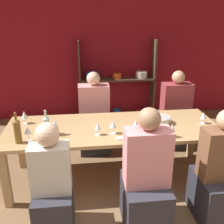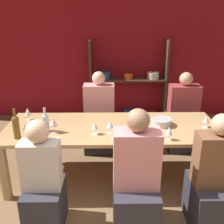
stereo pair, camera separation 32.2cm
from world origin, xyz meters
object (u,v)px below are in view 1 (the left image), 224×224
at_px(wine_bottle_green, 17,131).
at_px(person_near_c, 146,186).
at_px(person_far_a, 175,118).
at_px(person_near_b, 217,181).
at_px(dining_table, 113,132).
at_px(wine_glass_red_c, 136,124).
at_px(shelf_unit, 116,89).
at_px(person_far_b, 94,122).
at_px(wine_glass_red_d, 204,116).
at_px(wine_glass_red_a, 24,115).
at_px(wine_glass_red_e, 55,125).
at_px(person_near_a, 53,193).
at_px(wine_glass_empty_a, 98,127).
at_px(mixing_bowl, 161,120).
at_px(wine_glass_red_b, 46,121).
at_px(wine_bottle_dark, 46,125).
at_px(wine_glass_empty_b, 113,124).
at_px(wine_glass_empty_c, 28,130).
at_px(wine_glass_white_a, 172,128).
at_px(cell_phone, 123,138).

xyz_separation_m(wine_bottle_green, person_near_c, (1.25, -0.54, -0.41)).
xyz_separation_m(person_far_a, person_near_b, (-0.15, -1.68, 0.00)).
xyz_separation_m(dining_table, wine_glass_red_c, (0.23, -0.21, 0.19)).
xyz_separation_m(shelf_unit, person_far_b, (-0.51, -1.29, -0.15)).
relative_size(wine_glass_red_c, wine_glass_red_d, 1.13).
xyz_separation_m(shelf_unit, wine_glass_red_a, (-1.40, -1.89, 0.24)).
bearing_deg(wine_glass_red_e, person_near_a, -89.71).
distance_m(dining_table, person_far_b, 0.88).
distance_m(shelf_unit, person_near_b, 3.01).
bearing_deg(wine_glass_red_e, wine_glass_empty_a, -6.08).
height_order(wine_glass_red_c, wine_glass_red_e, wine_glass_red_e).
bearing_deg(wine_glass_red_c, wine_glass_empty_a, 179.74).
relative_size(wine_glass_red_e, person_far_a, 0.15).
relative_size(mixing_bowl, wine_glass_red_d, 1.71).
height_order(wine_glass_red_b, person_near_a, person_near_a).
height_order(wine_glass_red_b, wine_glass_red_c, wine_glass_red_c).
relative_size(wine_glass_red_c, person_near_c, 0.13).
bearing_deg(wine_glass_red_a, wine_bottle_green, -86.45).
xyz_separation_m(wine_glass_red_c, person_far_a, (0.87, 1.07, -0.41)).
bearing_deg(person_far_a, wine_bottle_dark, 27.64).
distance_m(wine_glass_red_b, person_near_b, 1.98).
relative_size(wine_bottle_dark, person_near_c, 0.23).
height_order(wine_glass_empty_b, wine_glass_red_e, wine_glass_red_e).
bearing_deg(wine_bottle_dark, wine_glass_red_e, -20.13).
relative_size(shelf_unit, wine_glass_empty_c, 9.15).
relative_size(wine_glass_red_b, wine_glass_red_d, 0.97).
bearing_deg(person_near_c, wine_glass_red_d, 41.55).
bearing_deg(person_far_b, wine_glass_empty_c, 55.58).
bearing_deg(person_far_a, wine_glass_red_e, 29.80).
xyz_separation_m(wine_glass_red_d, person_far_b, (-1.31, 0.88, -0.38)).
distance_m(wine_glass_empty_a, wine_glass_white_a, 0.82).
bearing_deg(mixing_bowl, wine_glass_empty_a, -162.99).
height_order(person_near_b, person_far_b, person_far_b).
bearing_deg(wine_glass_red_c, wine_glass_empty_c, -176.88).
height_order(shelf_unit, mixing_bowl, shelf_unit).
bearing_deg(wine_glass_red_d, dining_table, 177.87).
bearing_deg(cell_phone, wine_glass_red_b, 157.02).
height_order(wine_glass_red_c, person_far_b, person_far_b).
distance_m(wine_glass_red_c, wine_glass_empty_c, 1.18).
bearing_deg(wine_glass_empty_b, wine_glass_empty_a, -174.77).
height_order(wine_glass_red_d, person_far_a, person_far_a).
height_order(shelf_unit, wine_glass_empty_b, shelf_unit).
distance_m(wine_glass_red_c, person_near_c, 0.74).
xyz_separation_m(shelf_unit, wine_glass_empty_b, (-0.35, -2.32, 0.24)).
xyz_separation_m(dining_table, person_near_a, (-0.67, -0.82, -0.22)).
bearing_deg(wine_glass_red_e, wine_glass_empty_c, -156.95).
distance_m(wine_bottle_green, wine_glass_red_e, 0.40).
distance_m(wine_glass_red_c, wine_glass_white_a, 0.41).
bearing_deg(wine_glass_white_a, person_far_b, 123.43).
relative_size(wine_glass_red_b, person_near_c, 0.11).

